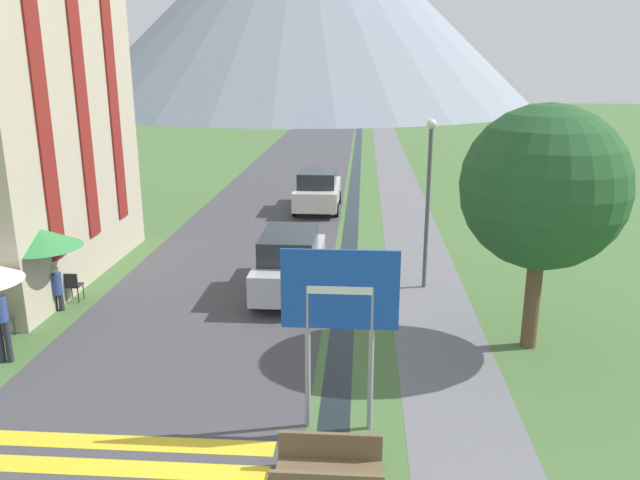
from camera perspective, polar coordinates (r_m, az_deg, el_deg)
The scene contains 18 objects.
ground_plane at distance 26.67m, azimuth 0.33°, elevation 1.98°, with size 160.00×160.00×0.00m, color #476B38.
road at distance 36.64m, azimuth -2.59°, elevation 5.82°, with size 6.40×60.00×0.01m.
footpath at distance 36.46m, azimuth 7.03°, elevation 5.66°, with size 2.20×60.00×0.01m.
drainage_channel at distance 36.41m, azimuth 3.24°, elevation 5.74°, with size 0.60×60.00×0.00m.
crosswalk_marking at distance 11.49m, azimuth -19.05°, elevation -19.07°, with size 5.44×1.84×0.01m.
road_sign at distance 10.84m, azimuth 1.81°, elevation -6.31°, with size 2.04×0.11×3.40m.
footbridge at distance 10.39m, azimuth 0.76°, elevation -20.75°, with size 1.70×1.10×0.65m.
parked_car_near at distance 17.94m, azimuth -2.77°, elevation -2.02°, with size 1.85×4.33×1.82m.
parked_car_far at distance 28.09m, azimuth -0.22°, elevation 4.60°, with size 2.00×4.31×1.82m.
cafe_chair_near_right at distance 16.87m, azimuth -27.21°, elevation -6.47°, with size 0.40×0.40×0.85m.
cafe_chair_far_right at distance 18.83m, azimuth -23.29°, elevation -3.74°, with size 0.40×0.40×0.85m.
cafe_chair_far_left at distance 18.63m, azimuth -21.69°, elevation -3.77°, with size 0.40×0.40×0.85m.
cafe_umbrella_middle_green at distance 17.43m, azimuth -24.18°, elevation 0.16°, with size 2.05×2.05×2.36m.
person_standing_terrace at distance 15.43m, azimuth -27.16°, elevation -6.45°, with size 0.32×0.32×1.75m.
person_seated_far at distance 17.22m, azimuth -25.54°, elevation -5.14°, with size 0.32×0.32×1.27m.
person_seated_near at distance 18.09m, azimuth -22.99°, elevation -3.87°, with size 0.32×0.32×1.26m.
streetlamp at distance 18.07m, azimuth 9.88°, elevation 4.54°, with size 0.28×0.28×4.93m.
tree_by_path at distance 14.55m, azimuth 19.75°, elevation 4.51°, with size 3.66×3.66×5.63m.
Camera 1 is at (1.65, -5.83, 6.44)m, focal length 35.00 mm.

